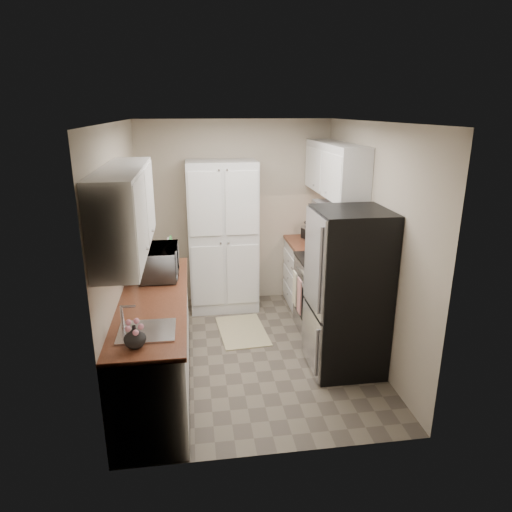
# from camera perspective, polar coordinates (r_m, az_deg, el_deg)

# --- Properties ---
(ground) EXTENTS (3.20, 3.20, 0.00)m
(ground) POSITION_cam_1_polar(r_m,az_deg,el_deg) (5.26, -0.62, -11.97)
(ground) COLOR #665B4C
(ground) RESTS_ON ground
(room_shell) EXTENTS (2.64, 3.24, 2.52)m
(room_shell) POSITION_cam_1_polar(r_m,az_deg,el_deg) (4.65, -0.89, 5.59)
(room_shell) COLOR #B8AC94
(room_shell) RESTS_ON ground
(pantry_cabinet) EXTENTS (0.90, 0.55, 2.00)m
(pantry_cabinet) POSITION_cam_1_polar(r_m,az_deg,el_deg) (6.07, -4.17, 2.38)
(pantry_cabinet) COLOR silver
(pantry_cabinet) RESTS_ON ground
(base_cabinet_left) EXTENTS (0.60, 2.30, 0.88)m
(base_cabinet_left) POSITION_cam_1_polar(r_m,az_deg,el_deg) (4.65, -12.31, -10.48)
(base_cabinet_left) COLOR silver
(base_cabinet_left) RESTS_ON ground
(countertop_left) EXTENTS (0.63, 2.33, 0.04)m
(countertop_left) POSITION_cam_1_polar(r_m,az_deg,el_deg) (4.45, -12.70, -5.26)
(countertop_left) COLOR brown
(countertop_left) RESTS_ON base_cabinet_left
(base_cabinet_right) EXTENTS (0.60, 0.80, 0.88)m
(base_cabinet_right) POSITION_cam_1_polar(r_m,az_deg,el_deg) (6.31, 6.88, -2.42)
(base_cabinet_right) COLOR silver
(base_cabinet_right) RESTS_ON ground
(countertop_right) EXTENTS (0.63, 0.83, 0.04)m
(countertop_right) POSITION_cam_1_polar(r_m,az_deg,el_deg) (6.17, 7.04, 1.59)
(countertop_right) COLOR brown
(countertop_right) RESTS_ON base_cabinet_right
(electric_range) EXTENTS (0.71, 0.78, 1.13)m
(electric_range) POSITION_cam_1_polar(r_m,az_deg,el_deg) (5.58, 8.83, -4.88)
(electric_range) COLOR #B7B7BC
(electric_range) RESTS_ON ground
(refrigerator) EXTENTS (0.70, 0.72, 1.70)m
(refrigerator) POSITION_cam_1_polar(r_m,az_deg,el_deg) (4.73, 11.41, -4.43)
(refrigerator) COLOR #B7B7BC
(refrigerator) RESTS_ON ground
(microwave) EXTENTS (0.40, 0.58, 0.32)m
(microwave) POSITION_cam_1_polar(r_m,az_deg,el_deg) (4.91, -12.02, -0.75)
(microwave) COLOR silver
(microwave) RESTS_ON countertop_left
(wine_bottle) EXTENTS (0.08, 0.08, 0.32)m
(wine_bottle) POSITION_cam_1_polar(r_m,az_deg,el_deg) (5.16, -13.77, 0.04)
(wine_bottle) COLOR black
(wine_bottle) RESTS_ON countertop_left
(flower_vase) EXTENTS (0.19, 0.19, 0.17)m
(flower_vase) POSITION_cam_1_polar(r_m,az_deg,el_deg) (3.56, -14.92, -9.68)
(flower_vase) COLOR silver
(flower_vase) RESTS_ON countertop_left
(cutting_board) EXTENTS (0.02, 0.23, 0.29)m
(cutting_board) POSITION_cam_1_polar(r_m,az_deg,el_deg) (5.37, -10.39, 0.77)
(cutting_board) COLOR green
(cutting_board) RESTS_ON countertop_left
(toaster_oven) EXTENTS (0.33, 0.38, 0.19)m
(toaster_oven) POSITION_cam_1_polar(r_m,az_deg,el_deg) (6.18, 7.39, 2.70)
(toaster_oven) COLOR #A3A3A7
(toaster_oven) RESTS_ON countertop_right
(fruit_basket) EXTENTS (0.26, 0.26, 0.10)m
(fruit_basket) POSITION_cam_1_polar(r_m,az_deg,el_deg) (6.16, 7.17, 4.06)
(fruit_basket) COLOR orange
(fruit_basket) RESTS_ON toaster_oven
(kitchen_mat) EXTENTS (0.62, 0.92, 0.01)m
(kitchen_mat) POSITION_cam_1_polar(r_m,az_deg,el_deg) (5.71, -1.72, -9.34)
(kitchen_mat) COLOR #C0B485
(kitchen_mat) RESTS_ON ground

